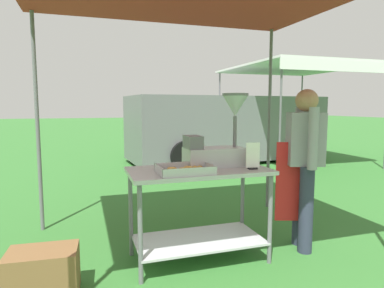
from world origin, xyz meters
The scene contains 9 objects.
ground_plane centered at (0.00, 6.00, 0.00)m, with size 70.00×70.00×0.00m, color #33702D.
donut_cart centered at (-0.06, 1.09, 0.61)m, with size 1.29×0.66×0.87m.
donut_tray centered at (-0.25, 0.95, 0.89)m, with size 0.47×0.32×0.07m.
donut_fryer centered at (0.17, 1.19, 1.11)m, with size 0.63×0.28×0.70m.
menu_sign centered at (0.41, 0.92, 0.97)m, with size 0.13×0.05×0.25m.
vendor centered at (1.02, 1.00, 0.90)m, with size 0.46×0.53×1.61m.
supply_crate centered at (-1.39, 0.85, 0.18)m, with size 0.53×0.37×0.37m.
van_grey centered at (2.56, 6.38, 0.88)m, with size 5.21×2.42×1.69m.
neighbour_tent centered at (4.14, 5.68, 2.37)m, with size 3.00×3.40×2.45m.
Camera 1 is at (-1.07, -1.80, 1.45)m, focal length 31.52 mm.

